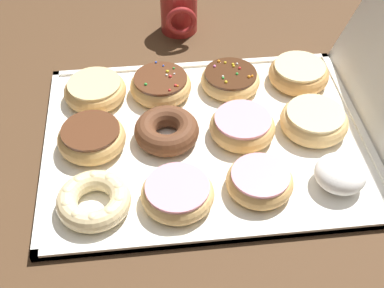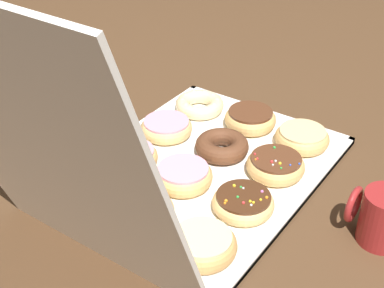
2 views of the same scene
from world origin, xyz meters
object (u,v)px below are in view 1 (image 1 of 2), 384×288
chocolate_frosted_donut_1 (92,138)px  cruller_donut_2 (94,200)px  pink_frosted_donut_8 (260,181)px  coffee_mug (179,10)px  pink_frosted_donut_5 (178,193)px  sprinkle_donut_6 (230,79)px  glazed_ring_donut_0 (95,90)px  chocolate_cake_ring_donut_4 (167,131)px  donut_box (206,139)px  sprinkle_donut_3 (161,85)px  glazed_ring_donut_9 (299,73)px  glazed_ring_donut_10 (314,120)px  powdered_filled_donut_11 (340,174)px  pink_frosted_donut_7 (242,126)px

chocolate_frosted_donut_1 → cruller_donut_2: size_ratio=1.01×
pink_frosted_donut_8 → coffee_mug: 0.49m
chocolate_frosted_donut_1 → pink_frosted_donut_5: chocolate_frosted_donut_1 is taller
sprinkle_donut_6 → pink_frosted_donut_8: sprinkle_donut_6 is taller
glazed_ring_donut_0 → chocolate_cake_ring_donut_4: same height
donut_box → chocolate_cake_ring_donut_4: (-0.01, -0.07, 0.02)m
chocolate_cake_ring_donut_4 → pink_frosted_donut_5: (0.14, 0.01, -0.00)m
sprinkle_donut_3 → coffee_mug: (-0.23, 0.06, 0.02)m
sprinkle_donut_6 → coffee_mug: (-0.22, -0.08, 0.02)m
donut_box → glazed_ring_donut_9: glazed_ring_donut_9 is taller
glazed_ring_donut_0 → sprinkle_donut_3: 0.12m
pink_frosted_donut_8 → glazed_ring_donut_9: bearing=153.4°
glazed_ring_donut_0 → chocolate_cake_ring_donut_4: size_ratio=1.04×
chocolate_cake_ring_donut_4 → coffee_mug: (-0.35, 0.05, 0.02)m
pink_frosted_donut_5 → cruller_donut_2: bearing=-90.5°
pink_frosted_donut_8 → glazed_ring_donut_10: bearing=135.7°
sprinkle_donut_6 → glazed_ring_donut_9: 0.13m
donut_box → coffee_mug: size_ratio=5.59×
coffee_mug → powdered_filled_donut_11: bearing=23.4°
sprinkle_donut_3 → glazed_ring_donut_10: size_ratio=0.97×
glazed_ring_donut_0 → pink_frosted_donut_7: size_ratio=1.01×
glazed_ring_donut_0 → sprinkle_donut_3: size_ratio=1.00×
sprinkle_donut_6 → pink_frosted_donut_8: (0.26, 0.00, 0.00)m
glazed_ring_donut_0 → chocolate_cake_ring_donut_4: 0.18m
pink_frosted_donut_7 → coffee_mug: 0.37m
cruller_donut_2 → powdered_filled_donut_11: (-0.01, 0.39, 0.01)m
coffee_mug → glazed_ring_donut_10: bearing=29.7°
glazed_ring_donut_0 → glazed_ring_donut_9: size_ratio=1.00×
sprinkle_donut_3 → chocolate_cake_ring_donut_4: (0.12, 0.00, -0.00)m
donut_box → sprinkle_donut_3: sprinkle_donut_3 is taller
donut_box → chocolate_cake_ring_donut_4: size_ratio=4.99×
cruller_donut_2 → coffee_mug: 0.53m
chocolate_cake_ring_donut_4 → glazed_ring_donut_10: size_ratio=0.94×
donut_box → sprinkle_donut_6: bearing=154.7°
coffee_mug → cruller_donut_2: bearing=-19.7°
glazed_ring_donut_0 → pink_frosted_donut_5: 0.30m
sprinkle_donut_3 → powdered_filled_donut_11: 0.37m
pink_frosted_donut_8 → glazed_ring_donut_10: glazed_ring_donut_10 is taller
glazed_ring_donut_0 → sprinkle_donut_3: bearing=90.5°
sprinkle_donut_3 → pink_frosted_donut_7: sprinkle_donut_3 is taller
glazed_ring_donut_9 → coffee_mug: (-0.22, -0.21, 0.02)m
pink_frosted_donut_5 → coffee_mug: size_ratio=1.14×
donut_box → pink_frosted_donut_7: pink_frosted_donut_7 is taller
coffee_mug → glazed_ring_donut_9: bearing=43.5°
sprinkle_donut_3 → chocolate_cake_ring_donut_4: 0.12m
powdered_filled_donut_11 → sprinkle_donut_6: bearing=-153.2°
glazed_ring_donut_0 → powdered_filled_donut_11: powdered_filled_donut_11 is taller
donut_box → pink_frosted_donut_8: size_ratio=5.26×
powdered_filled_donut_11 → coffee_mug: coffee_mug is taller
chocolate_frosted_donut_1 → glazed_ring_donut_9: bearing=109.0°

